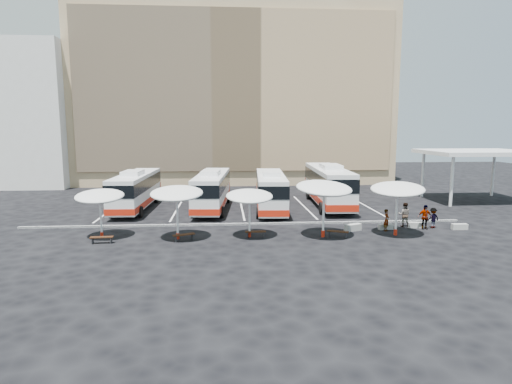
{
  "coord_description": "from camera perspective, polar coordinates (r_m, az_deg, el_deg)",
  "views": [
    {
      "loc": [
        -1.58,
        -31.85,
        7.41
      ],
      "look_at": [
        1.0,
        3.0,
        2.2
      ],
      "focal_mm": 30.0,
      "sensor_mm": 36.0,
      "label": 1
    }
  ],
  "objects": [
    {
      "name": "bus_3",
      "position": [
        41.76,
        9.6,
        1.04
      ],
      "size": [
        3.48,
        13.0,
        4.09
      ],
      "rotation": [
        0.0,
        0.0,
        -0.05
      ],
      "color": "white",
      "rests_on": "ground"
    },
    {
      "name": "passenger_3",
      "position": [
        34.68,
        22.52,
        -3.21
      ],
      "size": [
        1.1,
        0.79,
        1.54
      ],
      "primitive_type": "imported",
      "rotation": [
        0.0,
        0.0,
        3.38
      ],
      "color": "black",
      "rests_on": "ground"
    },
    {
      "name": "passenger_2",
      "position": [
        34.04,
        21.58,
        -3.13
      ],
      "size": [
        1.07,
        0.45,
        1.83
      ],
      "primitive_type": "imported",
      "rotation": [
        0.0,
        0.0,
        -0.01
      ],
      "color": "black",
      "rests_on": "ground"
    },
    {
      "name": "conc_bench_3",
      "position": [
        35.11,
        25.5,
        -4.19
      ],
      "size": [
        1.14,
        0.4,
        0.42
      ],
      "primitive_type": "cube",
      "rotation": [
        0.0,
        0.0,
        -0.02
      ],
      "color": "#989893",
      "rests_on": "ground"
    },
    {
      "name": "service_canopy",
      "position": [
        49.11,
        27.25,
        4.58
      ],
      "size": [
        10.0,
        8.0,
        5.2
      ],
      "color": "white",
      "rests_on": "ground"
    },
    {
      "name": "passenger_0",
      "position": [
        32.57,
        17.01,
        -3.61
      ],
      "size": [
        0.66,
        0.7,
        1.6
      ],
      "primitive_type": "imported",
      "rotation": [
        0.0,
        0.0,
        0.92
      ],
      "color": "black",
      "rests_on": "ground"
    },
    {
      "name": "passenger_1",
      "position": [
        34.36,
        19.21,
        -2.88
      ],
      "size": [
        1.09,
        0.97,
        1.84
      ],
      "primitive_type": "imported",
      "rotation": [
        0.0,
        0.0,
        2.77
      ],
      "color": "black",
      "rests_on": "ground"
    },
    {
      "name": "sunshade_0",
      "position": [
        30.75,
        -20.12,
        -0.54
      ],
      "size": [
        3.54,
        3.58,
        3.37
      ],
      "rotation": [
        0.0,
        0.0,
        0.1
      ],
      "color": "white",
      "rests_on": "ground"
    },
    {
      "name": "bus_1",
      "position": [
        39.58,
        -5.88,
        0.41
      ],
      "size": [
        3.42,
        11.79,
        3.69
      ],
      "rotation": [
        0.0,
        0.0,
        -0.08
      ],
      "color": "white",
      "rests_on": "ground"
    },
    {
      "name": "sunshade_2",
      "position": [
        29.02,
        -0.88,
        -0.58
      ],
      "size": [
        3.39,
        3.43,
        3.35
      ],
      "rotation": [
        0.0,
        0.0,
        0.06
      ],
      "color": "white",
      "rests_on": "ground"
    },
    {
      "name": "wood_bench_2",
      "position": [
        29.43,
        -0.05,
        -5.43
      ],
      "size": [
        1.42,
        0.38,
        0.43
      ],
      "rotation": [
        0.0,
        0.0,
        -0.0
      ],
      "color": "black",
      "rests_on": "ground"
    },
    {
      "name": "ground",
      "position": [
        32.74,
        -1.36,
        -4.6
      ],
      "size": [
        120.0,
        120.0,
        0.0
      ],
      "primitive_type": "plane",
      "color": "black",
      "rests_on": "ground"
    },
    {
      "name": "wood_bench_0",
      "position": [
        29.66,
        -19.88,
        -5.82
      ],
      "size": [
        1.48,
        0.45,
        0.45
      ],
      "rotation": [
        0.0,
        0.0,
        0.05
      ],
      "color": "black",
      "rests_on": "ground"
    },
    {
      "name": "wood_bench_3",
      "position": [
        29.96,
        10.84,
        -5.32
      ],
      "size": [
        1.5,
        0.95,
        0.45
      ],
      "rotation": [
        0.0,
        0.0,
        -0.42
      ],
      "color": "black",
      "rests_on": "ground"
    },
    {
      "name": "sunshade_1",
      "position": [
        28.95,
        -10.53,
        -0.19
      ],
      "size": [
        3.55,
        3.6,
        3.67
      ],
      "rotation": [
        0.0,
        0.0,
        -0.01
      ],
      "color": "white",
      "rests_on": "ground"
    },
    {
      "name": "sunshade_3",
      "position": [
        29.35,
        9.06,
        0.48
      ],
      "size": [
        4.68,
        4.71,
        3.98
      ],
      "rotation": [
        0.0,
        0.0,
        0.27
      ],
      "color": "white",
      "rests_on": "ground"
    },
    {
      "name": "conc_bench_2",
      "position": [
        34.41,
        20.54,
        -4.15
      ],
      "size": [
        1.18,
        0.6,
        0.42
      ],
      "primitive_type": "cube",
      "rotation": [
        0.0,
        0.0,
        -0.21
      ],
      "color": "#989893",
      "rests_on": "ground"
    },
    {
      "name": "conc_bench_1",
      "position": [
        33.14,
        16.91,
        -4.46
      ],
      "size": [
        1.11,
        0.47,
        0.4
      ],
      "primitive_type": "cube",
      "rotation": [
        0.0,
        0.0,
        0.11
      ],
      "color": "#989893",
      "rests_on": "ground"
    },
    {
      "name": "bus_0",
      "position": [
        40.9,
        -15.71,
        0.38
      ],
      "size": [
        2.99,
        11.64,
        3.67
      ],
      "rotation": [
        0.0,
        0.0,
        -0.03
      ],
      "color": "white",
      "rests_on": "ground"
    },
    {
      "name": "bus_2",
      "position": [
        38.97,
        1.97,
        0.31
      ],
      "size": [
        3.22,
        11.7,
        3.67
      ],
      "rotation": [
        0.0,
        0.0,
        -0.06
      ],
      "color": "white",
      "rests_on": "ground"
    },
    {
      "name": "sandstone_building",
      "position": [
        63.95,
        -2.88,
        13.15
      ],
      "size": [
        42.0,
        18.25,
        29.6
      ],
      "color": "tan",
      "rests_on": "ground"
    },
    {
      "name": "apartment_block",
      "position": [
        65.44,
        -28.41,
        8.87
      ],
      "size": [
        14.0,
        14.0,
        18.0
      ],
      "primitive_type": "cube",
      "color": "silver",
      "rests_on": "ground"
    },
    {
      "name": "curb_divider",
      "position": [
        33.21,
        -1.41,
        -4.28
      ],
      "size": [
        34.0,
        0.25,
        0.15
      ],
      "primitive_type": "cube",
      "color": "black",
      "rests_on": "ground"
    },
    {
      "name": "sunshade_4",
      "position": [
        31.05,
        18.35,
        0.34
      ],
      "size": [
        4.83,
        4.85,
        3.82
      ],
      "rotation": [
        0.0,
        0.0,
        -0.42
      ],
      "color": "white",
      "rests_on": "ground"
    },
    {
      "name": "bay_lines",
      "position": [
        40.56,
        -1.93,
        -2.04
      ],
      "size": [
        24.15,
        12.0,
        0.01
      ],
      "color": "white",
      "rests_on": "ground"
    },
    {
      "name": "wood_bench_1",
      "position": [
        28.95,
        -9.58,
        -5.77
      ],
      "size": [
        1.5,
        0.95,
        0.45
      ],
      "rotation": [
        0.0,
        0.0,
        0.42
      ],
      "color": "black",
      "rests_on": "ground"
    },
    {
      "name": "conc_bench_0",
      "position": [
        32.1,
        12.8,
        -4.63
      ],
      "size": [
        1.37,
        0.92,
        0.49
      ],
      "primitive_type": "cube",
      "rotation": [
        0.0,
        0.0,
        0.41
      ],
      "color": "#989893",
      "rests_on": "ground"
    }
  ]
}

